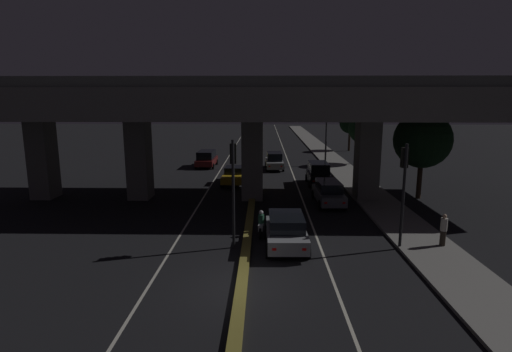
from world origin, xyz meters
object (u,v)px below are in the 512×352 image
object	(u,v)px
car_taxi_yellow_lead_oncoming	(235,175)
motorcycle_white_filtering_near	(261,225)
traffic_light_right_of_median	(404,178)
car_black_third	(318,173)
traffic_light_left_of_median	(233,175)
pedestrian_on_sidewalk	(443,230)
car_grey_second	(328,192)
street_lamp	(324,117)
car_silver_lead	(286,230)
car_dark_red_second_oncoming	(207,158)
car_silver_fourth	(274,161)

from	to	relation	value
car_taxi_yellow_lead_oncoming	motorcycle_white_filtering_near	xyz separation A→B (m)	(2.38, -13.18, -0.15)
traffic_light_right_of_median	car_black_third	distance (m)	15.03
car_taxi_yellow_lead_oncoming	motorcycle_white_filtering_near	distance (m)	13.40
traffic_light_left_of_median	pedestrian_on_sidewalk	bearing A→B (deg)	0.11
traffic_light_right_of_median	car_grey_second	size ratio (longest dim) A/B	1.13
car_grey_second	street_lamp	bearing A→B (deg)	-8.15
motorcycle_white_filtering_near	traffic_light_right_of_median	bearing A→B (deg)	-100.77
car_grey_second	pedestrian_on_sidewalk	size ratio (longest dim) A/B	2.87
traffic_light_right_of_median	car_taxi_yellow_lead_oncoming	distance (m)	17.72
traffic_light_left_of_median	car_grey_second	distance (m)	10.47
car_black_third	car_grey_second	bearing A→B (deg)	178.91
car_silver_lead	car_black_third	bearing A→B (deg)	-14.19
car_taxi_yellow_lead_oncoming	car_dark_red_second_oncoming	size ratio (longest dim) A/B	1.06
car_grey_second	motorcycle_white_filtering_near	distance (m)	7.91
car_grey_second	traffic_light_right_of_median	bearing A→B (deg)	-166.75
car_dark_red_second_oncoming	pedestrian_on_sidewalk	xyz separation A→B (m)	(14.85, -23.47, 0.03)
traffic_light_left_of_median	street_lamp	world-z (taller)	street_lamp
pedestrian_on_sidewalk	car_black_third	bearing A→B (deg)	105.56
traffic_light_left_of_median	car_black_third	bearing A→B (deg)	67.58
street_lamp	car_silver_lead	xyz separation A→B (m)	(-5.27, -24.75, -4.37)
street_lamp	pedestrian_on_sidewalk	size ratio (longest dim) A/B	5.64
traffic_light_left_of_median	car_silver_lead	world-z (taller)	traffic_light_left_of_median
motorcycle_white_filtering_near	pedestrian_on_sidewalk	xyz separation A→B (m)	(8.83, -1.74, 0.35)
car_silver_lead	car_silver_fourth	world-z (taller)	car_silver_fourth
car_silver_lead	pedestrian_on_sidewalk	world-z (taller)	pedestrian_on_sidewalk
car_taxi_yellow_lead_oncoming	pedestrian_on_sidewalk	xyz separation A→B (m)	(11.21, -14.93, 0.20)
car_grey_second	car_black_third	distance (m)	6.49
car_silver_fourth	car_taxi_yellow_lead_oncoming	size ratio (longest dim) A/B	0.95
car_silver_lead	car_silver_fourth	distance (m)	22.13
traffic_light_left_of_median	car_silver_lead	bearing A→B (deg)	0.07
traffic_light_right_of_median	motorcycle_white_filtering_near	world-z (taller)	traffic_light_right_of_median
car_black_third	pedestrian_on_sidewalk	world-z (taller)	car_black_third
car_black_third	car_silver_fourth	world-z (taller)	car_black_third
street_lamp	car_black_third	world-z (taller)	street_lamp
traffic_light_left_of_median	car_taxi_yellow_lead_oncoming	size ratio (longest dim) A/B	1.15
traffic_light_right_of_median	street_lamp	distance (m)	24.81
car_black_third	car_dark_red_second_oncoming	xyz separation A→B (m)	(-10.76, 8.80, -0.07)
traffic_light_left_of_median	street_lamp	bearing A→B (deg)	72.46
car_black_third	car_taxi_yellow_lead_oncoming	distance (m)	7.13
motorcycle_white_filtering_near	pedestrian_on_sidewalk	world-z (taller)	pedestrian_on_sidewalk
car_silver_lead	car_taxi_yellow_lead_oncoming	distance (m)	15.37
traffic_light_left_of_median	traffic_light_right_of_median	xyz separation A→B (m)	(8.05, 0.00, -0.11)
car_black_third	car_dark_red_second_oncoming	distance (m)	13.91
motorcycle_white_filtering_near	pedestrian_on_sidewalk	distance (m)	9.01
traffic_light_left_of_median	car_grey_second	world-z (taller)	traffic_light_left_of_median
car_silver_lead	pedestrian_on_sidewalk	bearing A→B (deg)	-90.63
car_taxi_yellow_lead_oncoming	traffic_light_right_of_median	bearing A→B (deg)	33.59
motorcycle_white_filtering_near	pedestrian_on_sidewalk	bearing A→B (deg)	-97.29
traffic_light_left_of_median	traffic_light_right_of_median	size ratio (longest dim) A/B	1.03
traffic_light_right_of_median	car_taxi_yellow_lead_oncoming	size ratio (longest dim) A/B	1.12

